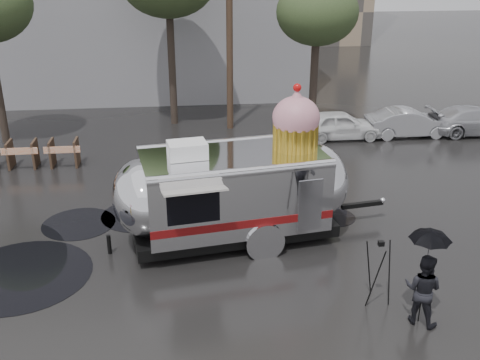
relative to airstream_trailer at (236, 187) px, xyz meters
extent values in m
plane|color=black|center=(-1.74, -3.72, -1.54)|extent=(120.00, 120.00, 0.00)
cylinder|color=black|center=(-2.79, 1.74, -1.53)|extent=(2.36, 2.36, 0.01)
cylinder|color=black|center=(3.07, 0.94, -1.53)|extent=(1.29, 1.29, 0.01)
cylinder|color=black|center=(-5.56, -1.39, -1.53)|extent=(3.51, 3.51, 0.01)
cylinder|color=black|center=(-4.57, 1.33, -1.53)|extent=(2.15, 2.15, 0.01)
cylinder|color=#473323|center=(0.76, 10.28, 2.96)|extent=(0.28, 0.28, 9.00)
cylinder|color=#382D26|center=(-1.74, 11.28, 1.84)|extent=(0.32, 0.32, 6.75)
cylinder|color=#382D26|center=(4.26, 9.28, 1.16)|extent=(0.32, 0.32, 5.40)
ellipsoid|color=#2A3C1D|center=(4.26, 9.28, 3.56)|extent=(3.36, 3.36, 2.64)
cube|color=#473323|center=(-7.74, 6.28, -1.04)|extent=(0.08, 0.80, 1.00)
cube|color=#473323|center=(-6.84, 6.28, -1.04)|extent=(0.08, 0.80, 1.00)
cube|color=#E5590C|center=(-7.29, 5.90, -0.79)|extent=(1.30, 0.04, 0.25)
cube|color=#473323|center=(-6.24, 6.28, -1.04)|extent=(0.08, 0.80, 1.00)
cube|color=#473323|center=(-5.34, 6.28, -1.04)|extent=(0.08, 0.80, 1.00)
cube|color=#E5590C|center=(-5.79, 5.90, -0.79)|extent=(1.30, 0.04, 0.25)
imported|color=silver|center=(5.26, 8.28, -0.84)|extent=(4.00, 1.80, 1.40)
imported|color=#B2B2B7|center=(8.26, 8.28, -0.84)|extent=(4.00, 1.80, 1.40)
imported|color=#B2B2B7|center=(11.26, 8.28, -0.82)|extent=(4.20, 1.80, 1.44)
cube|color=silver|center=(-0.10, -0.01, 0.00)|extent=(5.16, 3.24, 1.97)
ellipsoid|color=silver|center=(2.28, 0.36, 0.00)|extent=(2.02, 2.75, 1.97)
ellipsoid|color=silver|center=(-2.48, -0.38, 0.00)|extent=(2.02, 2.75, 1.97)
cube|color=black|center=(-0.10, -0.01, -1.15)|extent=(5.76, 3.02, 0.33)
cylinder|color=black|center=(0.62, -1.04, -1.15)|extent=(0.80, 0.36, 0.77)
cylinder|color=black|center=(0.26, 1.19, -1.15)|extent=(0.80, 0.36, 0.77)
cylinder|color=silver|center=(0.64, -1.19, -1.10)|extent=(1.06, 0.27, 1.05)
cube|color=black|center=(3.80, 0.60, -0.99)|extent=(1.32, 0.33, 0.13)
sphere|color=silver|center=(4.45, 0.70, -0.94)|extent=(0.20, 0.20, 0.18)
cylinder|color=black|center=(-3.46, -0.54, -1.26)|extent=(0.13, 0.13, 0.55)
cube|color=#620C0D|center=(0.09, -1.25, -0.50)|extent=(4.77, 0.78, 0.22)
cube|color=#620C0D|center=(-0.30, 1.23, -0.50)|extent=(4.77, 0.78, 0.22)
cube|color=black|center=(-1.20, -1.47, 0.16)|extent=(1.30, 0.23, 0.88)
cube|color=#9D9892|center=(-1.16, -1.73, 0.71)|extent=(1.60, 0.78, 0.16)
cube|color=silver|center=(1.83, -0.99, -0.17)|extent=(0.65, 0.13, 1.43)
cube|color=white|center=(-1.29, -0.20, 1.20)|extent=(1.09, 0.86, 0.42)
cylinder|color=gold|center=(1.63, 0.26, 1.31)|extent=(1.30, 1.30, 0.66)
ellipsoid|color=#D08B97|center=(1.63, 0.26, 1.84)|extent=(1.45, 1.45, 1.14)
cone|color=#D08B97|center=(1.63, 0.26, 2.41)|extent=(0.63, 0.63, 0.44)
sphere|color=red|center=(1.63, 0.26, 2.65)|extent=(0.25, 0.25, 0.22)
imported|color=black|center=(3.58, -4.24, -0.71)|extent=(0.90, 0.84, 1.65)
imported|color=black|center=(3.58, -4.24, 0.37)|extent=(1.06, 1.06, 0.72)
cylinder|color=black|center=(3.58, -4.24, -0.71)|extent=(0.02, 0.02, 1.65)
cylinder|color=black|center=(3.15, -3.40, -0.79)|extent=(0.03, 0.35, 1.52)
cylinder|color=black|center=(2.75, -3.17, -0.79)|extent=(0.31, 0.19, 1.52)
cylinder|color=black|center=(2.75, -3.64, -0.79)|extent=(0.31, 0.19, 1.52)
cube|color=black|center=(2.88, -3.40, -0.02)|extent=(0.13, 0.11, 0.11)
camera|label=1|loc=(-1.39, -13.91, 6.08)|focal=42.00mm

